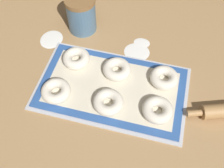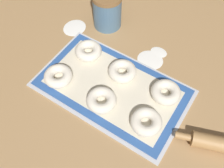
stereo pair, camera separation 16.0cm
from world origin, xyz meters
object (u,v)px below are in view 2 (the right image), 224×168
at_px(bagel_front_center, 101,100).
at_px(bagel_back_right, 166,92).
at_px(baking_tray, 112,88).
at_px(flour_canister, 107,10).
at_px(bagel_front_right, 146,122).
at_px(bagel_back_center, 122,71).
at_px(bagel_back_left, 88,51).
at_px(bagel_front_left, 58,76).

relative_size(bagel_front_center, bagel_back_right, 1.00).
distance_m(baking_tray, flour_canister, 0.33).
relative_size(bagel_front_center, bagel_front_right, 1.00).
bearing_deg(bagel_back_center, bagel_back_left, 175.80).
distance_m(bagel_front_left, bagel_back_right, 0.37).
distance_m(bagel_front_center, bagel_back_right, 0.22).
relative_size(bagel_front_center, bagel_back_left, 1.00).
bearing_deg(bagel_front_right, flour_canister, 138.24).
xyz_separation_m(bagel_front_right, flour_canister, (-0.36, 0.32, 0.05)).
xyz_separation_m(bagel_front_left, flour_canister, (-0.02, 0.33, 0.05)).
bearing_deg(bagel_front_right, bagel_back_left, 156.93).
bearing_deg(bagel_front_center, bagel_back_center, 92.00).
distance_m(bagel_front_left, bagel_back_left, 0.15).
xyz_separation_m(bagel_back_left, bagel_back_center, (0.16, -0.01, 0.00)).
relative_size(bagel_front_left, bagel_back_right, 1.00).
bearing_deg(bagel_back_left, bagel_back_right, -1.14).
bearing_deg(bagel_back_right, bagel_front_center, -138.85).
distance_m(baking_tray, bagel_back_left, 0.17).
bearing_deg(bagel_front_left, baking_tray, 23.04).
relative_size(bagel_front_right, bagel_back_left, 1.00).
distance_m(bagel_front_center, bagel_front_right, 0.16).
height_order(bagel_back_right, flour_canister, flour_canister).
height_order(bagel_front_left, bagel_back_right, same).
height_order(bagel_front_right, flour_canister, flour_canister).
height_order(bagel_front_right, bagel_back_left, same).
bearing_deg(bagel_front_center, bagel_back_right, 41.15).
distance_m(bagel_front_left, bagel_front_center, 0.18).
bearing_deg(bagel_back_right, baking_tray, -157.35).
xyz_separation_m(bagel_front_center, bagel_back_center, (-0.00, 0.14, 0.00)).
bearing_deg(bagel_front_center, bagel_back_left, 137.24).
relative_size(baking_tray, bagel_front_center, 5.18).
relative_size(bagel_front_right, bagel_back_right, 1.00).
xyz_separation_m(baking_tray, bagel_back_center, (0.00, 0.07, 0.02)).
height_order(bagel_back_center, flour_canister, flour_canister).
xyz_separation_m(bagel_front_left, bagel_back_left, (0.02, 0.15, 0.00)).
bearing_deg(bagel_front_center, baking_tray, 94.47).
distance_m(bagel_front_center, bagel_back_center, 0.14).
xyz_separation_m(baking_tray, bagel_back_left, (-0.15, 0.08, 0.02)).
relative_size(bagel_back_left, bagel_back_right, 1.00).
relative_size(bagel_back_left, flour_canister, 0.68).
relative_size(bagel_back_left, bagel_back_center, 1.00).
relative_size(bagel_front_left, bagel_back_center, 1.00).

